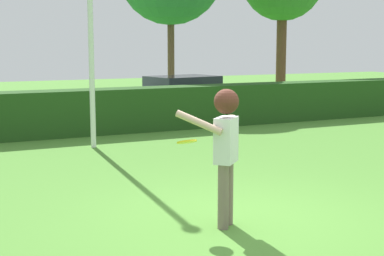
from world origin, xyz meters
TOP-DOWN VIEW (x-y plane):
  - ground_plane at (0.00, 0.00)m, footprint 60.00×60.00m
  - person at (-0.34, -0.11)m, footprint 0.82×0.50m
  - frisbee at (-0.72, 0.23)m, footprint 0.26×0.26m
  - hedge_row at (0.00, 8.06)m, footprint 28.04×0.90m
  - parked_car_silver at (4.17, 11.05)m, footprint 4.46×2.53m

SIDE VIEW (x-z plane):
  - ground_plane at x=0.00m, z-range 0.00..0.00m
  - hedge_row at x=0.00m, z-range 0.00..1.16m
  - parked_car_silver at x=4.17m, z-range 0.06..1.31m
  - frisbee at x=-0.72m, z-range 1.04..1.13m
  - person at x=-0.34m, z-range 0.23..2.01m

